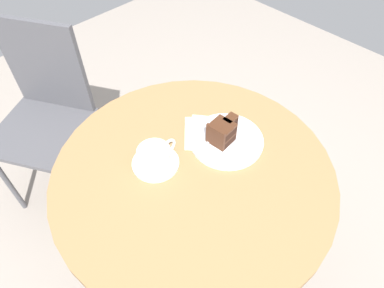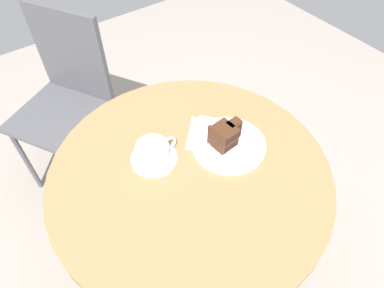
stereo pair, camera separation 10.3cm
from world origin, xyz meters
name	(u,v)px [view 1 (the left image)]	position (x,y,z in m)	size (l,w,h in m)	color
ground_plane	(193,265)	(0.00, 0.00, -0.01)	(4.40, 4.40, 0.01)	gray
cafe_table	(193,191)	(0.00, 0.00, 0.62)	(0.85, 0.85, 0.73)	olive
saucer	(156,163)	(-0.07, 0.10, 0.73)	(0.14, 0.14, 0.01)	white
coffee_cup	(155,156)	(-0.06, 0.10, 0.77)	(0.13, 0.10, 0.06)	white
teaspoon	(167,167)	(-0.05, 0.06, 0.74)	(0.07, 0.09, 0.00)	silver
cake_plate	(226,140)	(0.15, 0.01, 0.74)	(0.23, 0.23, 0.01)	white
cake_slice	(223,132)	(0.14, 0.02, 0.78)	(0.10, 0.07, 0.08)	black
fork	(212,128)	(0.15, 0.07, 0.74)	(0.13, 0.09, 0.00)	silver
napkin	(210,133)	(0.14, 0.06, 0.73)	(0.23, 0.23, 0.00)	silver
cafe_chair	(45,105)	(-0.11, 0.81, 0.53)	(0.52, 0.52, 0.89)	#4C4C51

